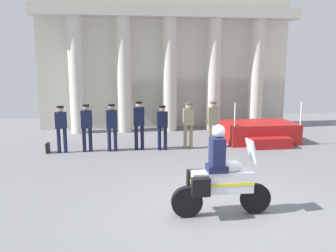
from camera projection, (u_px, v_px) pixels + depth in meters
The scene contains 12 objects.
ground_plane at pixel (221, 209), 7.32m from camera, with size 28.00×28.00×0.00m, color slate.
colonnade_backdrop at pixel (168, 59), 16.33m from camera, with size 12.30×1.55×6.54m.
reviewing_stand at pixel (259, 133), 13.76m from camera, with size 2.80×2.33×1.70m.
officer_in_row_0 at pixel (61, 125), 11.95m from camera, with size 0.38×0.24×1.67m.
officer_in_row_1 at pixel (87, 124), 12.11m from camera, with size 0.38×0.24×1.70m.
officer_in_row_2 at pixel (112, 124), 12.16m from camera, with size 0.38×0.24×1.71m.
officer_in_row_3 at pixel (139, 122), 12.39m from camera, with size 0.38×0.24×1.78m.
officer_in_row_4 at pixel (162, 124), 12.36m from camera, with size 0.38×0.24×1.63m.
officer_in_row_5 at pixel (188, 122), 12.60m from camera, with size 0.38×0.24×1.70m.
officer_in_row_6 at pixel (213, 121), 12.66m from camera, with size 0.38×0.24×1.75m.
motorcycle_with_rider at pixel (219, 178), 6.91m from camera, with size 2.09×0.70×1.90m.
briefcase_on_ground at pixel (48, 148), 12.07m from camera, with size 0.10×0.32×0.36m, color black.
Camera 1 is at (-2.06, -6.68, 3.04)m, focal length 36.41 mm.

